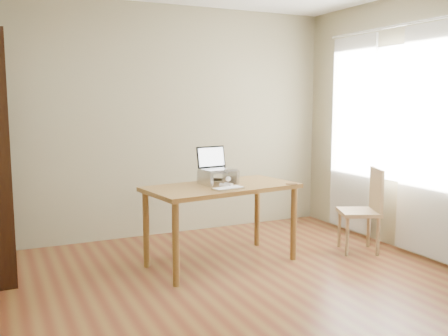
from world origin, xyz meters
TOP-DOWN VIEW (x-y plane):
  - room at (0.03, 0.01)m, footprint 4.04×4.54m
  - curtains at (1.92, 0.80)m, footprint 0.03×1.90m
  - desk at (0.10, 0.98)m, footprint 1.49×0.89m
  - laptop_stand at (0.10, 1.06)m, footprint 0.32×0.25m
  - laptop at (0.10, 1.12)m, footprint 0.34×0.30m
  - keyboard at (0.07, 0.76)m, footprint 0.30×0.17m
  - coaster at (0.73, 0.76)m, footprint 0.11×0.11m
  - cat at (0.07, 1.09)m, footprint 0.25×0.49m
  - chair at (1.59, 0.73)m, footprint 0.51×0.50m

SIDE VIEW (x-z plane):
  - chair at x=1.59m, z-range 0.03..0.89m
  - desk at x=0.10m, z-range 0.28..1.03m
  - coaster at x=0.73m, z-range 0.75..0.76m
  - keyboard at x=0.07m, z-range 0.75..0.77m
  - cat at x=0.07m, z-range 0.74..0.90m
  - laptop_stand at x=0.10m, z-range 0.77..0.90m
  - laptop at x=0.10m, z-range 0.83..1.05m
  - curtains at x=1.92m, z-range 0.05..2.29m
  - room at x=0.03m, z-range -0.02..2.62m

